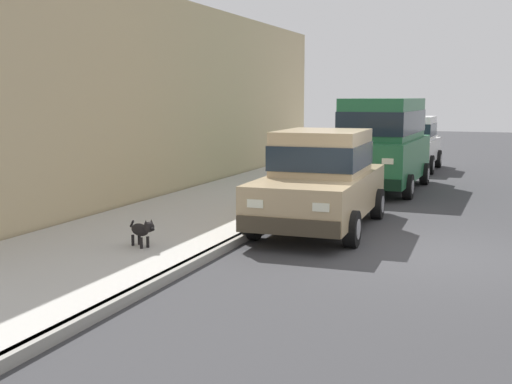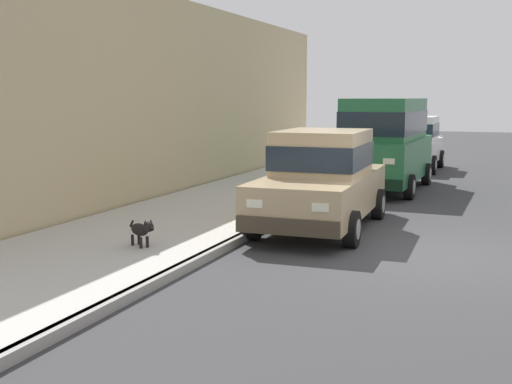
{
  "view_description": "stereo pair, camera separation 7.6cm",
  "coord_description": "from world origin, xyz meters",
  "px_view_note": "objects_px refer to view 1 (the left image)",
  "views": [
    {
      "loc": [
        1.18,
        -10.74,
        2.56
      ],
      "look_at": [
        -3.08,
        0.12,
        0.85
      ],
      "focal_mm": 45.57,
      "sensor_mm": 36.0,
      "label": 1
    },
    {
      "loc": [
        1.25,
        -10.71,
        2.56
      ],
      "look_at": [
        -3.08,
        0.12,
        0.85
      ],
      "focal_mm": 45.57,
      "sensor_mm": 36.0,
      "label": 2
    }
  ],
  "objects_px": {
    "car_tan_sedan": "(321,179)",
    "car_green_van": "(383,140)",
    "car_white_hatchback": "(410,142)",
    "fire_hydrant": "(263,196)",
    "dog_black": "(142,230)"
  },
  "relations": [
    {
      "from": "fire_hydrant",
      "to": "car_green_van",
      "type": "bearing_deg",
      "value": 73.64
    },
    {
      "from": "car_white_hatchback",
      "to": "fire_hydrant",
      "type": "xyz_separation_m",
      "value": [
        -1.52,
        -10.73,
        -0.5
      ]
    },
    {
      "from": "dog_black",
      "to": "car_white_hatchback",
      "type": "bearing_deg",
      "value": 81.46
    },
    {
      "from": "car_tan_sedan",
      "to": "car_green_van",
      "type": "xyz_separation_m",
      "value": [
        0.13,
        5.81,
        0.41
      ]
    },
    {
      "from": "car_tan_sedan",
      "to": "dog_black",
      "type": "xyz_separation_m",
      "value": [
        -2.08,
        -3.24,
        -0.55
      ]
    },
    {
      "from": "car_white_hatchback",
      "to": "dog_black",
      "type": "relative_size",
      "value": 5.54
    },
    {
      "from": "dog_black",
      "to": "car_tan_sedan",
      "type": "bearing_deg",
      "value": 57.35
    },
    {
      "from": "car_green_van",
      "to": "car_white_hatchback",
      "type": "height_order",
      "value": "car_green_van"
    },
    {
      "from": "car_tan_sedan",
      "to": "fire_hydrant",
      "type": "distance_m",
      "value": 1.6
    },
    {
      "from": "car_white_hatchback",
      "to": "dog_black",
      "type": "bearing_deg",
      "value": -98.54
    },
    {
      "from": "car_white_hatchback",
      "to": "fire_hydrant",
      "type": "bearing_deg",
      "value": -98.05
    },
    {
      "from": "car_green_van",
      "to": "fire_hydrant",
      "type": "distance_m",
      "value": 5.58
    },
    {
      "from": "car_tan_sedan",
      "to": "car_green_van",
      "type": "bearing_deg",
      "value": 88.71
    },
    {
      "from": "car_tan_sedan",
      "to": "fire_hydrant",
      "type": "height_order",
      "value": "car_tan_sedan"
    },
    {
      "from": "car_tan_sedan",
      "to": "car_green_van",
      "type": "distance_m",
      "value": 5.82
    }
  ]
}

